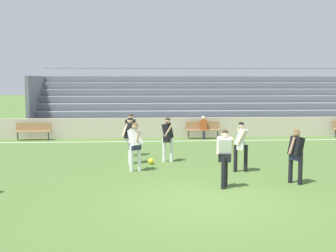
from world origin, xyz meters
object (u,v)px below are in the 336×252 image
(bench_near_bin, at_px, (33,130))
(player_dark_wide_left, at_px, (168,136))
(player_white_on_ball, at_px, (225,153))
(soccer_ball, at_px, (151,161))
(player_white_wide_right, at_px, (135,142))
(player_dark_trailing_run, at_px, (131,131))
(player_dark_deep_cover, at_px, (296,151))
(spectator_seated, at_px, (203,126))
(player_white_challenging, at_px, (241,142))
(bench_far_right, at_px, (203,128))
(bleacher_stand, at_px, (226,102))
(player_dark_dropping_back, at_px, (130,136))

(bench_near_bin, bearing_deg, player_dark_wide_left, -44.43)
(player_white_on_ball, distance_m, soccer_ball, 4.27)
(player_white_wide_right, distance_m, soccer_ball, 1.57)
(bench_near_bin, xyz_separation_m, player_dark_trailing_run, (5.13, -5.02, 0.49))
(player_dark_deep_cover, relative_size, player_white_wide_right, 0.99)
(spectator_seated, bearing_deg, player_dark_wide_left, -110.20)
(player_white_challenging, bearing_deg, player_white_on_ball, -114.64)
(bench_near_bin, bearing_deg, player_white_wide_right, -56.44)
(spectator_seated, xyz_separation_m, player_dark_deep_cover, (1.27, -10.03, 0.28))
(player_dark_trailing_run, bearing_deg, bench_far_right, 53.47)
(bleacher_stand, distance_m, player_dark_dropping_back, 11.88)
(bleacher_stand, relative_size, bench_far_right, 12.84)
(player_white_wide_right, bearing_deg, player_white_on_ball, -44.04)
(bleacher_stand, height_order, spectator_seated, bleacher_stand)
(bench_near_bin, bearing_deg, bench_far_right, 0.00)
(player_dark_trailing_run, distance_m, soccer_ball, 2.18)
(bench_near_bin, relative_size, spectator_seated, 1.49)
(player_dark_wide_left, xyz_separation_m, player_white_challenging, (2.34, -1.96, 0.01))
(player_dark_deep_cover, bearing_deg, spectator_seated, 97.21)
(player_dark_deep_cover, xyz_separation_m, soccer_ball, (-4.24, 3.30, -0.87))
(player_dark_deep_cover, xyz_separation_m, player_white_wide_right, (-4.80, 2.14, 0.01))
(bench_far_right, distance_m, player_dark_deep_cover, 10.24)
(bench_far_right, bearing_deg, player_dark_deep_cover, -82.88)
(player_white_on_ball, bearing_deg, player_white_wide_right, 135.96)
(player_dark_wide_left, height_order, player_dark_trailing_run, player_dark_trailing_run)
(bleacher_stand, xyz_separation_m, player_dark_dropping_back, (-5.71, -10.39, -0.72))
(player_dark_wide_left, distance_m, player_white_on_ball, 4.32)
(player_dark_dropping_back, relative_size, player_white_challenging, 1.01)
(bench_far_right, xyz_separation_m, player_white_challenging, (0.03, -8.37, 0.47))
(spectator_seated, relative_size, player_dark_deep_cover, 0.73)
(bleacher_stand, bearing_deg, soccer_ball, -115.17)
(bleacher_stand, height_order, player_white_challenging, bleacher_stand)
(bleacher_stand, xyz_separation_m, player_white_challenging, (-1.96, -12.06, -0.73))
(player_dark_dropping_back, relative_size, player_dark_trailing_run, 1.00)
(bench_near_bin, height_order, soccer_ball, bench_near_bin)
(player_white_on_ball, bearing_deg, player_dark_wide_left, 108.34)
(player_dark_deep_cover, distance_m, soccer_ball, 5.44)
(player_white_challenging, bearing_deg, player_dark_wide_left, 140.05)
(player_white_challenging, height_order, player_white_on_ball, player_white_challenging)
(player_dark_wide_left, height_order, soccer_ball, player_dark_wide_left)
(player_dark_deep_cover, xyz_separation_m, player_white_on_ball, (-2.22, -0.36, 0.03))
(player_dark_wide_left, relative_size, player_dark_deep_cover, 1.02)
(spectator_seated, bearing_deg, player_dark_deep_cover, -82.79)
(player_dark_trailing_run, height_order, player_white_on_ball, player_dark_trailing_run)
(player_dark_trailing_run, relative_size, soccer_ball, 7.83)
(bleacher_stand, distance_m, player_white_on_ball, 14.52)
(spectator_seated, xyz_separation_m, player_dark_wide_left, (-2.31, -6.29, 0.30))
(player_dark_trailing_run, bearing_deg, player_white_on_ball, -63.22)
(spectator_seated, xyz_separation_m, soccer_ball, (-2.97, -6.73, -0.59))
(bench_far_right, height_order, player_dark_deep_cover, player_dark_deep_cover)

